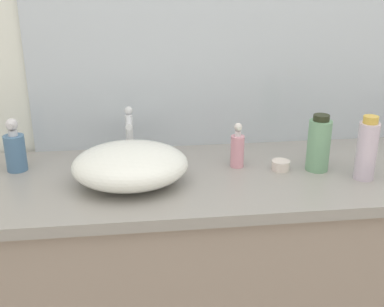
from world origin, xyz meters
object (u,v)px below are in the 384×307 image
(soap_dispenser, at_px, (237,149))
(perfume_bottle, at_px, (15,149))
(sink_basin, at_px, (130,165))
(lotion_bottle, at_px, (367,149))
(candle_jar, at_px, (281,165))
(spray_can, at_px, (319,144))

(soap_dispenser, distance_m, perfume_bottle, 0.71)
(sink_basin, xyz_separation_m, lotion_bottle, (0.71, -0.05, 0.04))
(lotion_bottle, height_order, candle_jar, lotion_bottle)
(lotion_bottle, bearing_deg, perfume_bottle, 169.54)
(soap_dispenser, xyz_separation_m, perfume_bottle, (-0.70, 0.06, 0.01))
(perfume_bottle, bearing_deg, sink_basin, -22.12)
(soap_dispenser, relative_size, lotion_bottle, 0.74)
(lotion_bottle, xyz_separation_m, candle_jar, (-0.23, 0.10, -0.08))
(soap_dispenser, relative_size, perfume_bottle, 0.86)
(spray_can, bearing_deg, candle_jar, 173.67)
(sink_basin, xyz_separation_m, soap_dispenser, (0.34, 0.09, 0.00))
(soap_dispenser, distance_m, lotion_bottle, 0.39)
(candle_jar, bearing_deg, perfume_bottle, 173.16)
(perfume_bottle, relative_size, spray_can, 0.94)
(sink_basin, bearing_deg, soap_dispenser, 14.87)
(lotion_bottle, relative_size, spray_can, 1.09)
(sink_basin, xyz_separation_m, spray_can, (0.59, 0.03, 0.03))
(soap_dispenser, relative_size, spray_can, 0.81)
(sink_basin, bearing_deg, lotion_bottle, -4.11)
(sink_basin, height_order, lotion_bottle, lotion_bottle)
(lotion_bottle, relative_size, candle_jar, 3.40)
(soap_dispenser, xyz_separation_m, candle_jar, (0.13, -0.05, -0.05))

